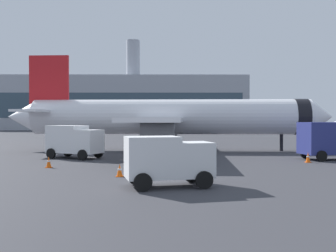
{
  "coord_description": "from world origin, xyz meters",
  "views": [
    {
      "loc": [
        0.08,
        -2.09,
        3.5
      ],
      "look_at": [
        0.26,
        24.91,
        3.0
      ],
      "focal_mm": 42.66,
      "sensor_mm": 36.0,
      "label": 1
    }
  ],
  "objects_px": {
    "cargo_van": "(168,159)",
    "airplane_at_gate": "(168,117)",
    "safety_cone_near": "(120,170)",
    "safety_cone_mid": "(49,162)",
    "fuel_truck": "(335,139)",
    "service_truck": "(74,140)",
    "safety_cone_far": "(308,157)"
  },
  "relations": [
    {
      "from": "safety_cone_far",
      "to": "safety_cone_mid",
      "type": "bearing_deg",
      "value": -170.71
    },
    {
      "from": "fuel_truck",
      "to": "safety_cone_far",
      "type": "xyz_separation_m",
      "value": [
        -3.1,
        -2.25,
        -1.36
      ]
    },
    {
      "from": "safety_cone_near",
      "to": "safety_cone_mid",
      "type": "xyz_separation_m",
      "value": [
        -5.58,
        4.46,
        0.02
      ]
    },
    {
      "from": "fuel_truck",
      "to": "service_truck",
      "type": "bearing_deg",
      "value": 176.83
    },
    {
      "from": "safety_cone_near",
      "to": "service_truck",
      "type": "bearing_deg",
      "value": 115.33
    },
    {
      "from": "safety_cone_near",
      "to": "fuel_truck",
      "type": "bearing_deg",
      "value": 29.93
    },
    {
      "from": "safety_cone_near",
      "to": "safety_cone_mid",
      "type": "height_order",
      "value": "safety_cone_mid"
    },
    {
      "from": "service_truck",
      "to": "safety_cone_near",
      "type": "bearing_deg",
      "value": -64.67
    },
    {
      "from": "safety_cone_mid",
      "to": "safety_cone_far",
      "type": "xyz_separation_m",
      "value": [
        19.74,
        3.23,
        0.01
      ]
    },
    {
      "from": "fuel_truck",
      "to": "safety_cone_far",
      "type": "distance_m",
      "value": 4.06
    },
    {
      "from": "cargo_van",
      "to": "safety_cone_far",
      "type": "distance_m",
      "value": 16.03
    },
    {
      "from": "airplane_at_gate",
      "to": "fuel_truck",
      "type": "relative_size",
      "value": 5.64
    },
    {
      "from": "service_truck",
      "to": "safety_cone_mid",
      "type": "height_order",
      "value": "service_truck"
    },
    {
      "from": "fuel_truck",
      "to": "cargo_van",
      "type": "bearing_deg",
      "value": -136.6
    },
    {
      "from": "fuel_truck",
      "to": "cargo_van",
      "type": "distance_m",
      "value": 19.79
    },
    {
      "from": "fuel_truck",
      "to": "safety_cone_far",
      "type": "relative_size",
      "value": 7.65
    },
    {
      "from": "cargo_van",
      "to": "safety_cone_far",
      "type": "xyz_separation_m",
      "value": [
        11.28,
        11.35,
        -1.04
      ]
    },
    {
      "from": "safety_cone_near",
      "to": "safety_cone_far",
      "type": "height_order",
      "value": "safety_cone_far"
    },
    {
      "from": "cargo_van",
      "to": "airplane_at_gate",
      "type": "bearing_deg",
      "value": 89.49
    },
    {
      "from": "airplane_at_gate",
      "to": "service_truck",
      "type": "bearing_deg",
      "value": -134.85
    },
    {
      "from": "airplane_at_gate",
      "to": "safety_cone_near",
      "type": "relative_size",
      "value": 46.28
    },
    {
      "from": "fuel_truck",
      "to": "safety_cone_mid",
      "type": "bearing_deg",
      "value": -166.51
    },
    {
      "from": "airplane_at_gate",
      "to": "safety_cone_far",
      "type": "height_order",
      "value": "airplane_at_gate"
    },
    {
      "from": "safety_cone_near",
      "to": "safety_cone_mid",
      "type": "distance_m",
      "value": 7.14
    },
    {
      "from": "fuel_truck",
      "to": "safety_cone_near",
      "type": "distance_m",
      "value": 19.97
    },
    {
      "from": "airplane_at_gate",
      "to": "fuel_truck",
      "type": "height_order",
      "value": "airplane_at_gate"
    },
    {
      "from": "service_truck",
      "to": "cargo_van",
      "type": "xyz_separation_m",
      "value": [
        8.18,
        -14.85,
        -0.16
      ]
    },
    {
      "from": "cargo_van",
      "to": "safety_cone_near",
      "type": "relative_size",
      "value": 6.14
    },
    {
      "from": "cargo_van",
      "to": "safety_cone_near",
      "type": "distance_m",
      "value": 4.78
    },
    {
      "from": "cargo_van",
      "to": "safety_cone_far",
      "type": "bearing_deg",
      "value": 45.18
    },
    {
      "from": "airplane_at_gate",
      "to": "fuel_truck",
      "type": "xyz_separation_m",
      "value": [
        14.17,
        -9.68,
        -1.88
      ]
    },
    {
      "from": "safety_cone_near",
      "to": "safety_cone_far",
      "type": "relative_size",
      "value": 0.93
    }
  ]
}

